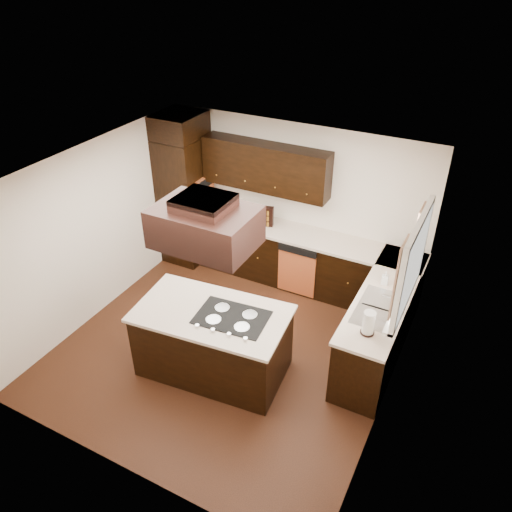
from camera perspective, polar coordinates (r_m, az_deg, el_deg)
name	(u,v)px	position (r m, az deg, el deg)	size (l,w,h in m)	color
floor	(229,347)	(6.91, -3.07, -10.35)	(4.20, 4.20, 0.02)	#512915
ceiling	(223,175)	(5.51, -3.84, 9.24)	(4.20, 4.20, 0.02)	white
wall_back	(295,202)	(7.76, 4.49, 6.15)	(4.20, 0.02, 2.50)	white
wall_front	(109,386)	(4.86, -16.40, -14.11)	(4.20, 0.02, 2.50)	white
wall_left	(95,231)	(7.28, -17.92, 2.70)	(0.02, 4.20, 2.50)	white
wall_right	(398,322)	(5.55, 15.94, -7.23)	(0.02, 4.20, 2.50)	white
oven_column	(185,200)	(8.30, -8.07, 6.32)	(0.65, 0.75, 2.12)	black
wall_oven_face	(203,201)	(8.10, -6.05, 6.23)	(0.05, 0.62, 0.78)	#DB6331
base_cabinets_back	(287,257)	(7.89, 3.58, -0.07)	(2.93, 0.60, 0.88)	black
base_cabinets_right	(382,323)	(6.78, 14.19, -7.41)	(0.60, 2.40, 0.88)	black
countertop_back	(288,232)	(7.64, 3.65, 2.78)	(2.93, 0.63, 0.04)	beige
countertop_right	(386,294)	(6.51, 14.60, -4.26)	(0.63, 2.40, 0.04)	beige
upper_cabinets	(265,167)	(7.54, 1.08, 10.11)	(2.00, 0.34, 0.72)	black
dishwasher_front	(297,273)	(7.60, 4.67, -1.96)	(0.60, 0.05, 0.72)	#DB6331
window_frame	(412,264)	(5.77, 17.43, -0.87)	(0.06, 1.32, 1.12)	white
window_pane	(415,265)	(5.77, 17.70, -0.94)	(0.00, 1.20, 1.00)	white
curtain_left	(398,278)	(5.40, 15.95, -2.46)	(0.02, 0.34, 0.90)	beige
curtain_right	(416,241)	(6.11, 17.80, 1.59)	(0.02, 0.34, 0.90)	beige
sink_rim	(379,309)	(6.21, 13.93, -5.86)	(0.52, 0.84, 0.01)	silver
island	(213,342)	(6.32, -4.93, -9.82)	(1.77, 0.97, 0.88)	black
island_top	(211,314)	(6.02, -5.13, -6.57)	(1.84, 1.03, 0.04)	beige
cooktop	(232,317)	(5.91, -2.79, -7.01)	(0.84, 0.56, 0.01)	black
range_hood	(205,227)	(5.20, -5.83, 3.33)	(1.05, 0.72, 0.42)	black
hood_duct	(204,203)	(5.07, -6.00, 6.04)	(0.55, 0.50, 0.13)	black
blender_base	(218,212)	(8.08, -4.36, 5.05)	(0.15, 0.15, 0.10)	silver
blender_pitcher	(218,202)	(8.00, -4.41, 6.20)	(0.13, 0.13, 0.26)	silver
spice_rack	(261,216)	(7.71, 0.60, 4.63)	(0.38, 0.09, 0.32)	black
mixing_bowl	(207,211)	(8.17, -5.59, 5.17)	(0.25, 0.25, 0.06)	white
soap_bottle	(385,278)	(6.60, 14.55, -2.44)	(0.08, 0.08, 0.18)	white
paper_towel	(369,323)	(5.74, 12.75, -7.49)	(0.14, 0.14, 0.30)	white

